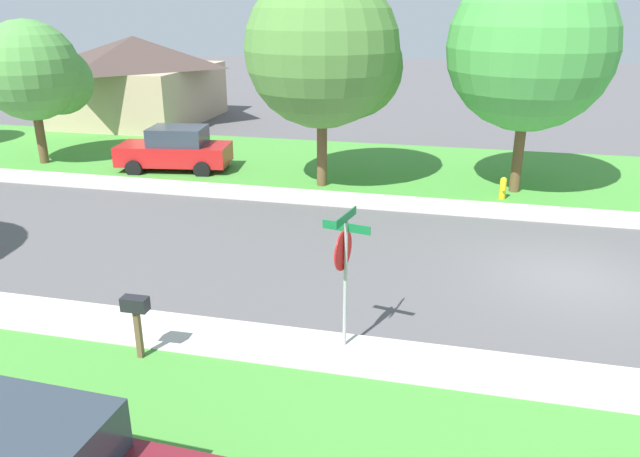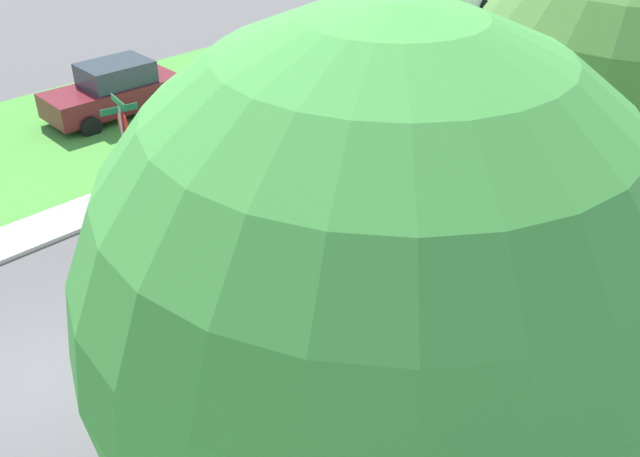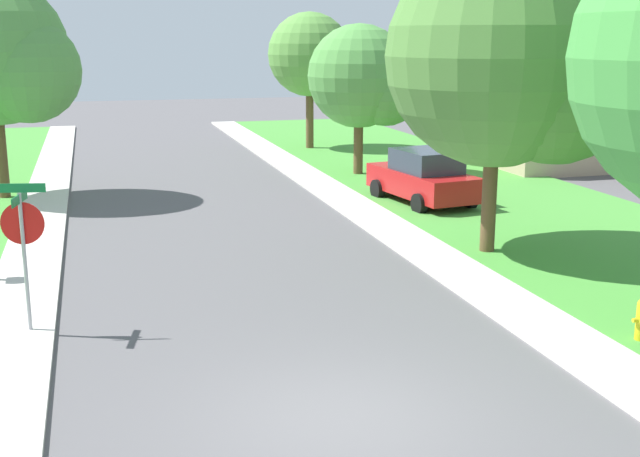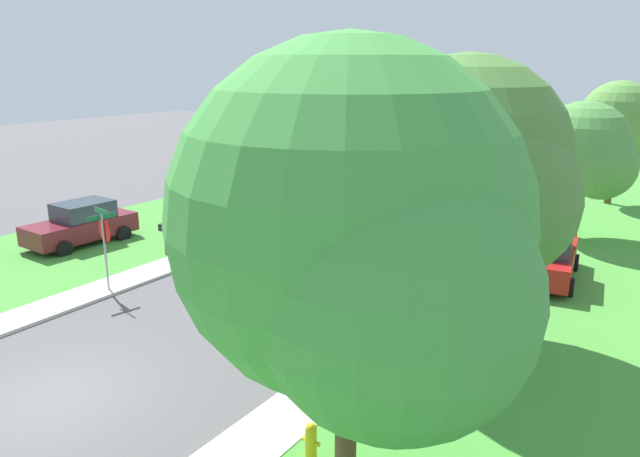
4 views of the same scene
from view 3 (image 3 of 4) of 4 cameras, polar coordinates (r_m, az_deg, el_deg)
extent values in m
plane|color=#565456|center=(11.85, 1.48, -13.11)|extent=(120.00, 120.00, 0.00)
cube|color=beige|center=(24.06, 3.78, 0.75)|extent=(1.40, 56.00, 0.10)
cube|color=#479338|center=(25.97, 13.61, 1.31)|extent=(8.00, 56.00, 0.08)
cube|color=beige|center=(22.79, -19.13, -0.68)|extent=(1.40, 56.00, 0.10)
cylinder|color=#9E9EA3|center=(15.43, -19.83, -2.42)|extent=(0.07, 0.07, 2.60)
cylinder|color=red|center=(15.30, -20.01, 0.34)|extent=(0.75, 0.18, 0.76)
cylinder|color=white|center=(15.31, -19.99, 0.35)|extent=(0.66, 0.14, 0.67)
cylinder|color=red|center=(15.32, -19.98, 0.36)|extent=(0.54, 0.11, 0.55)
cube|color=#146B38|center=(15.13, -20.25, 2.66)|extent=(0.91, 0.20, 0.16)
cube|color=#146B38|center=(15.16, -20.19, 1.95)|extent=(0.20, 0.91, 0.16)
cube|color=red|center=(26.34, 7.14, 3.21)|extent=(2.41, 4.52, 0.76)
cube|color=#2D3842|center=(26.05, 7.41, 4.70)|extent=(1.89, 2.31, 0.68)
cylinder|color=black|center=(27.10, 4.03, 2.75)|extent=(0.33, 0.67, 0.64)
cylinder|color=black|center=(27.99, 7.29, 3.01)|extent=(0.33, 0.67, 0.64)
cylinder|color=black|center=(24.83, 6.92, 1.71)|extent=(0.33, 0.67, 0.64)
cylinder|color=black|center=(25.79, 10.36, 2.02)|extent=(0.33, 0.67, 0.64)
cylinder|color=brown|center=(38.77, -0.72, 7.77)|extent=(0.36, 0.36, 3.06)
sphere|color=#58933F|center=(38.60, -0.73, 12.03)|extent=(3.85, 3.85, 3.85)
sphere|color=#58933F|center=(38.30, 0.77, 11.30)|extent=(2.70, 2.70, 2.70)
cylinder|color=brown|center=(31.47, 2.68, 5.88)|extent=(0.36, 0.36, 2.42)
sphere|color=#509343|center=(31.25, 2.73, 10.56)|extent=(3.87, 3.87, 3.87)
sphere|color=#509343|center=(31.01, 4.62, 9.61)|extent=(2.71, 2.71, 2.71)
cylinder|color=brown|center=(28.65, -21.31, 4.98)|extent=(0.36, 0.36, 3.14)
sphere|color=#518D43|center=(27.64, -19.68, 10.33)|extent=(3.30, 3.30, 3.30)
cylinder|color=brown|center=(20.37, 11.71, 2.31)|extent=(0.36, 0.36, 2.96)
sphere|color=#4F8239|center=(20.02, 12.16, 11.66)|extent=(5.24, 5.24, 5.24)
sphere|color=#4F8239|center=(19.94, 16.17, 9.55)|extent=(3.67, 3.67, 3.67)
cube|color=tan|center=(36.67, 17.07, 6.83)|extent=(8.47, 7.28, 3.00)
pyramid|color=#473833|center=(36.50, 17.32, 10.41)|extent=(9.08, 7.89, 1.60)
cube|color=#51331E|center=(39.77, 14.18, 6.82)|extent=(1.00, 0.07, 2.10)
cylinder|color=gold|center=(15.31, 21.10, -5.98)|extent=(0.10, 0.08, 0.08)
camera|label=1|loc=(17.16, -57.64, 10.52)|focal=33.82mm
camera|label=2|loc=(15.47, 49.76, 22.25)|focal=39.75mm
camera|label=4|loc=(15.08, 62.20, 13.59)|focal=33.53mm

